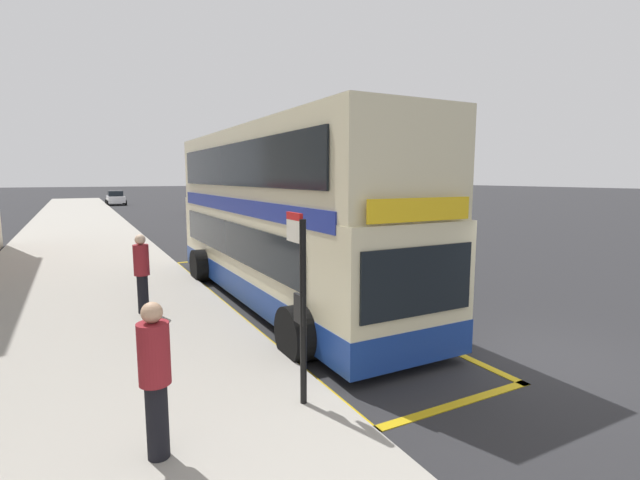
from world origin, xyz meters
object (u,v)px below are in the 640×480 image
Objects in this scene: parked_car_grey_behind at (233,210)px; parked_car_maroon_across at (208,205)px; pedestrian_waiting_near_sign at (142,270)px; bus_stop_sign at (300,292)px; parked_car_white_distant at (116,198)px; pedestrian_further_back at (155,374)px; double_decker_bus at (279,222)px.

parked_car_maroon_across is at bearing 91.05° from parked_car_grey_behind.
pedestrian_waiting_near_sign is at bearing -110.29° from parked_car_grey_behind.
bus_stop_sign is 52.29m from parked_car_white_distant.
pedestrian_further_back is (-1.95, -0.43, -0.58)m from bus_stop_sign.
pedestrian_waiting_near_sign reaches higher than parked_car_grey_behind.
parked_car_grey_behind and parked_car_maroon_across have the same top height.
parked_car_maroon_across is at bearing 72.75° from pedestrian_waiting_near_sign.
pedestrian_waiting_near_sign is at bearing 104.24° from bus_stop_sign.
parked_car_white_distant is at bearing 110.11° from parked_car_maroon_across.
bus_stop_sign is (-2.04, -5.52, -0.38)m from double_decker_bus.
bus_stop_sign is 1.47× the size of pedestrian_further_back.
bus_stop_sign is 0.62× the size of parked_car_maroon_across.
bus_stop_sign reaches higher than parked_car_maroon_across.
pedestrian_waiting_near_sign is at bearing -92.36° from parked_car_white_distant.
pedestrian_further_back is at bearing -123.91° from double_decker_bus.
double_decker_bus is 4.24× the size of bus_stop_sign.
pedestrian_waiting_near_sign is (-8.97, -28.87, 0.33)m from parked_car_maroon_across.
double_decker_bus reaches higher than pedestrian_further_back.
double_decker_bus is 2.63× the size of parked_car_white_distant.
parked_car_maroon_across is (0.12, 7.27, 0.00)m from parked_car_grey_behind.
parked_car_white_distant is at bearing 86.25° from pedestrian_further_back.
bus_stop_sign is at bearing -110.33° from double_decker_bus.
parked_car_white_distant is at bearing 88.36° from bus_stop_sign.
parked_car_grey_behind is 25.95m from parked_car_white_distant.
parked_car_maroon_across is 36.00m from pedestrian_further_back.
parked_car_maroon_across is 2.33× the size of pedestrian_waiting_near_sign.
pedestrian_further_back reaches higher than parked_car_white_distant.
pedestrian_waiting_near_sign is at bearing -178.23° from double_decker_bus.
parked_car_maroon_across is 18.99m from parked_car_white_distant.
bus_stop_sign is at bearing -103.49° from parked_car_grey_behind.
pedestrian_waiting_near_sign is (-2.87, -46.85, 0.33)m from parked_car_white_distant.
parked_car_grey_behind is at bearing -75.54° from parked_car_white_distant.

